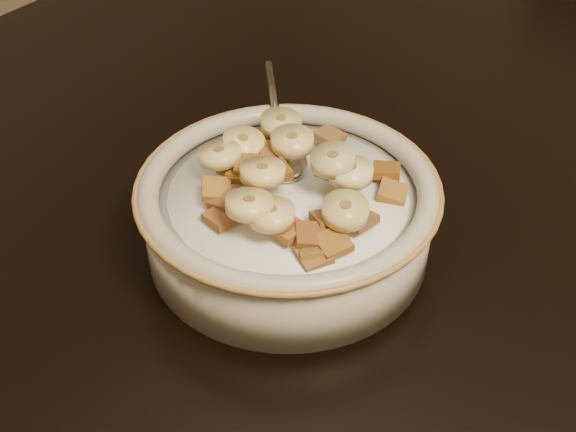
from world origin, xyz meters
The scene contains 40 objects.
table centered at (0.00, 0.00, 0.73)m, with size 1.40×0.90×0.04m, color black.
cereal_bowl centered at (-0.18, -0.12, 0.77)m, with size 0.21×0.21×0.05m, color #B1B0AD.
milk centered at (-0.18, -0.12, 0.80)m, with size 0.17×0.17×0.00m, color white.
spoon centered at (-0.20, -0.10, 0.80)m, with size 0.04×0.05×0.01m, color #A6A6A6.
cereal_square_0 centered at (-0.20, -0.16, 0.81)m, with size 0.02×0.02×0.01m, color brown.
cereal_square_1 centered at (-0.23, -0.08, 0.80)m, with size 0.02×0.02×0.01m, color #8F5C27.
cereal_square_2 centered at (-0.13, -0.16, 0.81)m, with size 0.02×0.02×0.01m, color brown.
cereal_square_3 centered at (-0.21, -0.13, 0.82)m, with size 0.02×0.02×0.01m, color brown.
cereal_square_4 centered at (-0.13, -0.12, 0.81)m, with size 0.02×0.02×0.01m, color brown.
cereal_square_5 centered at (-0.13, -0.17, 0.80)m, with size 0.02×0.02×0.01m, color brown.
cereal_square_6 centered at (-0.13, -0.17, 0.80)m, with size 0.02×0.02×0.01m, color brown.
cereal_square_7 centered at (-0.15, -0.16, 0.81)m, with size 0.02×0.02×0.01m, color #995325.
cereal_square_8 centered at (-0.12, -0.16, 0.81)m, with size 0.02×0.02×0.01m, color brown.
cereal_square_9 centered at (-0.22, -0.13, 0.81)m, with size 0.02×0.02×0.01m, color olive.
cereal_square_10 centered at (-0.22, -0.16, 0.81)m, with size 0.02×0.02×0.01m, color #9C6224.
cereal_square_11 centered at (-0.12, -0.13, 0.81)m, with size 0.02×0.02×0.01m, color brown.
cereal_square_12 centered at (-0.20, -0.18, 0.81)m, with size 0.02×0.02×0.01m, color brown.
cereal_square_13 centered at (-0.23, -0.12, 0.81)m, with size 0.02×0.02×0.01m, color brown.
cereal_square_14 centered at (-0.16, -0.10, 0.82)m, with size 0.02×0.02×0.01m, color brown.
cereal_square_15 centered at (-0.21, -0.13, 0.81)m, with size 0.02×0.02×0.01m, color #9B6A20.
cereal_square_16 centered at (-0.19, -0.05, 0.81)m, with size 0.02×0.02×0.01m, color brown.
cereal_square_17 centered at (-0.22, -0.10, 0.81)m, with size 0.02×0.02×0.01m, color brown.
cereal_square_18 centered at (-0.19, -0.13, 0.82)m, with size 0.02×0.02×0.01m, color brown.
cereal_square_19 centered at (-0.12, -0.08, 0.80)m, with size 0.02×0.02×0.01m, color olive.
cereal_square_20 centered at (-0.20, -0.11, 0.82)m, with size 0.02×0.02×0.01m, color brown.
cereal_square_21 centered at (-0.21, -0.13, 0.81)m, with size 0.02×0.02×0.01m, color brown.
cereal_square_22 centered at (-0.13, -0.13, 0.81)m, with size 0.02×0.02×0.01m, color olive.
cereal_square_23 centered at (-0.14, -0.14, 0.81)m, with size 0.02×0.02×0.01m, color olive.
cereal_square_24 centered at (-0.14, -0.16, 0.81)m, with size 0.02×0.02×0.01m, color brown.
cereal_square_25 centered at (-0.13, -0.07, 0.81)m, with size 0.02×0.02×0.01m, color brown.
banana_slice_0 centered at (-0.19, -0.10, 0.83)m, with size 0.03×0.03×0.01m, color #FED47D.
banana_slice_1 centered at (-0.13, -0.14, 0.82)m, with size 0.03×0.03×0.01m, color #D9BF77.
banana_slice_2 centered at (-0.22, -0.08, 0.82)m, with size 0.03×0.03×0.01m, color #DBC76D.
banana_slice_3 centered at (-0.23, -0.11, 0.82)m, with size 0.03×0.03×0.01m, color #FFE989.
banana_slice_4 centered at (-0.23, -0.14, 0.82)m, with size 0.03×0.03×0.01m, color #F0E192.
banana_slice_5 centered at (-0.18, -0.17, 0.83)m, with size 0.03×0.03×0.01m, color #ECDD7D.
banana_slice_6 centered at (-0.19, -0.14, 0.83)m, with size 0.03×0.03×0.01m, color #F5D183.
banana_slice_7 centered at (-0.14, -0.10, 0.83)m, with size 0.03×0.03×0.01m, color #FFEDA9.
banana_slice_8 centered at (-0.15, -0.11, 0.83)m, with size 0.03×0.03×0.01m, color #D9C187.
banana_slice_9 centered at (-0.16, -0.17, 0.82)m, with size 0.03×0.03×0.01m, color #EECD80.
Camera 1 is at (0.05, -0.45, 1.12)m, focal length 45.00 mm.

